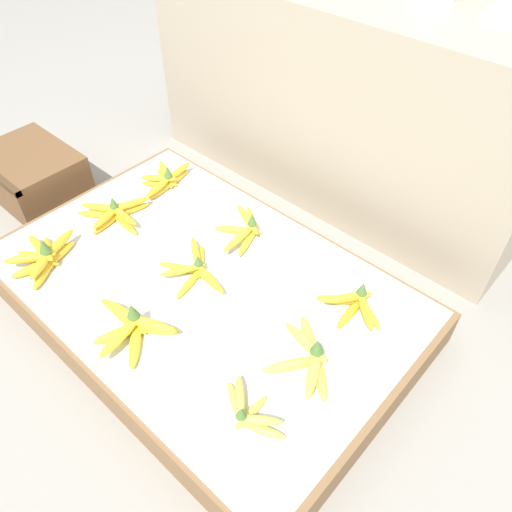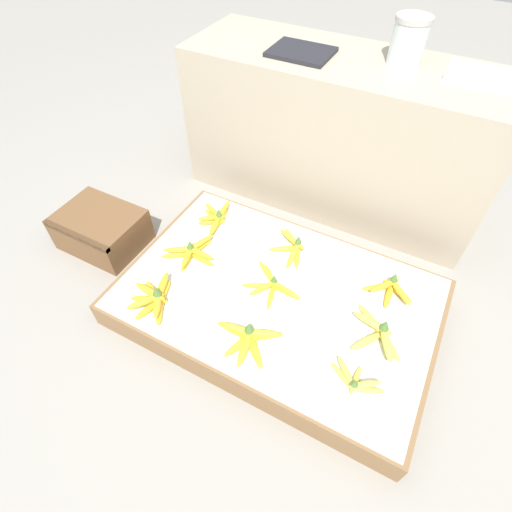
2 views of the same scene
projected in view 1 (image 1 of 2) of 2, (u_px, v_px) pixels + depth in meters
The scene contains 13 objects.
ground_plane at pixel (204, 308), 1.61m from camera, with size 10.00×10.00×0.00m, color gray.
display_platform at pixel (203, 295), 1.56m from camera, with size 1.29×0.84×0.13m.
back_vendor_table at pixel (347, 96), 1.84m from camera, with size 1.49×0.51×0.74m.
wooden_crate at pixel (32, 174), 1.97m from camera, with size 0.39×0.30×0.18m.
banana_bunch_front_left at pixel (44, 257), 1.55m from camera, with size 0.20×0.24×0.11m.
banana_bunch_front_midleft at pixel (132, 327), 1.35m from camera, with size 0.25×0.22×0.11m.
banana_bunch_front_midright at pixel (249, 412), 1.19m from camera, with size 0.21×0.12×0.08m.
banana_bunch_middle_left at pixel (115, 213), 1.70m from camera, with size 0.25×0.23×0.09m.
banana_bunch_middle_midleft at pixel (195, 270), 1.52m from camera, with size 0.26×0.21×0.08m.
banana_bunch_middle_midright at pixel (309, 357), 1.29m from camera, with size 0.23×0.23×0.11m.
banana_bunch_back_left at pixel (166, 179), 1.84m from camera, with size 0.15×0.25×0.09m.
banana_bunch_back_midleft at pixel (245, 229), 1.64m from camera, with size 0.17×0.25×0.09m.
banana_bunch_back_midright at pixel (355, 304), 1.42m from camera, with size 0.21×0.16×0.09m.
Camera 1 is at (0.81, -0.64, 1.25)m, focal length 35.00 mm.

